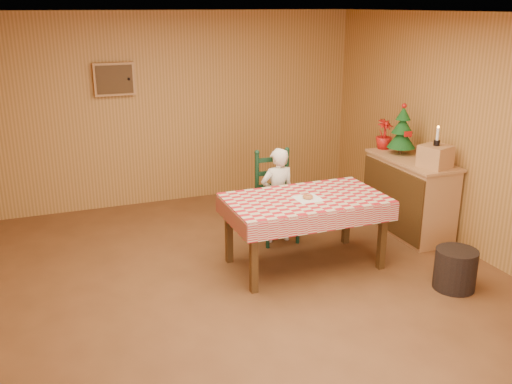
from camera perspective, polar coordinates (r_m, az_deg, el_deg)
ground at (r=5.69m, az=0.74°, el=-9.71°), size 6.00×6.00×0.00m
cabin_walls at (r=5.59m, az=-1.28°, el=9.56°), size 5.10×6.05×2.65m
dining_table at (r=5.95m, az=4.97°, el=-1.27°), size 1.66×0.96×0.77m
ladder_chair at (r=6.68m, az=1.96°, el=-0.66°), size 0.44×0.40×1.08m
seated_child at (r=6.61m, az=2.16°, el=-0.32°), size 0.41×0.27×1.12m
napkin at (r=5.88m, az=5.20°, el=-0.65°), size 0.27×0.27×0.00m
donut at (r=5.87m, az=5.21°, el=-0.47°), size 0.11×0.11×0.04m
shelf_unit at (r=7.14m, az=15.03°, el=-0.37°), size 0.54×1.24×0.93m
crate at (r=6.68m, az=17.50°, el=3.41°), size 0.38×0.38×0.25m
christmas_tree at (r=7.14m, az=14.41°, el=5.91°), size 0.34×0.34×0.62m
flower_arrangement at (r=7.38m, az=12.69°, el=5.66°), size 0.24×0.24×0.37m
candle_set at (r=6.63m, az=17.65°, el=5.00°), size 0.07×0.07×0.22m
storage_bin at (r=5.96m, az=19.31°, el=-7.31°), size 0.52×0.52×0.41m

